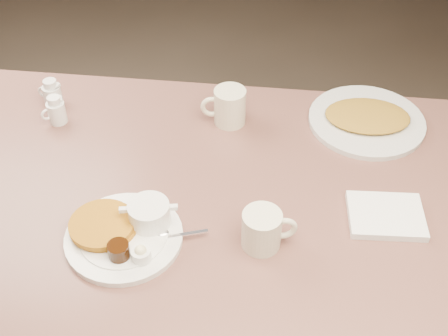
# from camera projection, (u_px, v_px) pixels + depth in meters

# --- Properties ---
(diner_table) EXTENTS (1.50, 0.90, 0.75)m
(diner_table) POSITION_uv_depth(u_px,v_px,m) (223.00, 242.00, 1.50)
(diner_table) COLOR #84564C
(diner_table) RESTS_ON ground
(main_plate) EXTENTS (0.33, 0.30, 0.07)m
(main_plate) POSITION_uv_depth(u_px,v_px,m) (126.00, 230.00, 1.27)
(main_plate) COLOR white
(main_plate) RESTS_ON diner_table
(coffee_mug_near) EXTENTS (0.13, 0.10, 0.09)m
(coffee_mug_near) POSITION_uv_depth(u_px,v_px,m) (263.00, 229.00, 1.24)
(coffee_mug_near) COLOR white
(coffee_mug_near) RESTS_ON diner_table
(napkin) EXTENTS (0.17, 0.14, 0.02)m
(napkin) POSITION_uv_depth(u_px,v_px,m) (386.00, 216.00, 1.32)
(napkin) COLOR white
(napkin) RESTS_ON diner_table
(coffee_mug_far) EXTENTS (0.13, 0.10, 0.10)m
(coffee_mug_far) POSITION_uv_depth(u_px,v_px,m) (229.00, 107.00, 1.55)
(coffee_mug_far) COLOR #EEE7C7
(coffee_mug_far) RESTS_ON diner_table
(creamer_left) EXTENTS (0.07, 0.06, 0.08)m
(creamer_left) POSITION_uv_depth(u_px,v_px,m) (56.00, 111.00, 1.56)
(creamer_left) COLOR white
(creamer_left) RESTS_ON diner_table
(creamer_right) EXTENTS (0.08, 0.06, 0.08)m
(creamer_right) POSITION_uv_depth(u_px,v_px,m) (52.00, 94.00, 1.62)
(creamer_right) COLOR white
(creamer_right) RESTS_ON diner_table
(hash_plate) EXTENTS (0.32, 0.32, 0.04)m
(hash_plate) POSITION_uv_depth(u_px,v_px,m) (367.00, 119.00, 1.57)
(hash_plate) COLOR silver
(hash_plate) RESTS_ON diner_table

